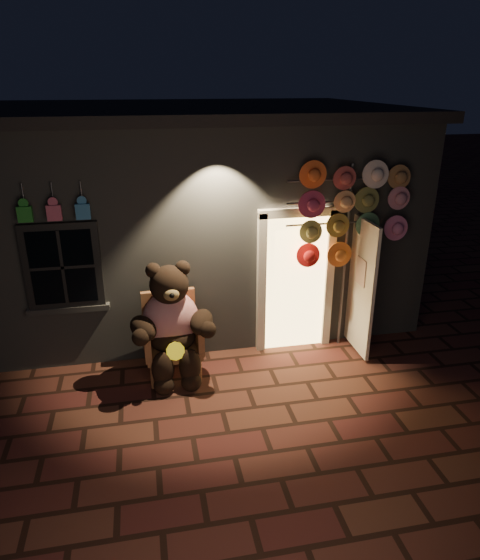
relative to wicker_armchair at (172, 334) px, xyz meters
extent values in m
plane|color=#512B1E|center=(0.53, -1.10, -0.57)|extent=(60.00, 60.00, 0.00)
cube|color=slate|center=(0.53, 2.90, 1.08)|extent=(7.00, 5.00, 3.30)
cube|color=black|center=(0.53, 2.90, 2.81)|extent=(7.30, 5.30, 0.16)
cube|color=black|center=(-1.37, 0.36, 0.98)|extent=(1.00, 0.10, 1.20)
cube|color=black|center=(-1.37, 0.33, 0.98)|extent=(0.82, 0.06, 1.02)
cube|color=slate|center=(-1.37, 0.36, 0.35)|extent=(1.10, 0.14, 0.08)
cube|color=#FFCF72|center=(1.88, 0.38, 0.48)|extent=(0.92, 0.10, 2.10)
cube|color=beige|center=(1.36, 0.34, 0.48)|extent=(0.12, 0.12, 2.20)
cube|color=beige|center=(2.40, 0.34, 0.48)|extent=(0.12, 0.12, 2.20)
cube|color=beige|center=(1.88, 0.34, 1.56)|extent=(1.16, 0.12, 0.12)
cube|color=beige|center=(2.78, 0.00, 0.48)|extent=(0.05, 0.80, 2.00)
cube|color=#227C25|center=(-1.72, 0.28, 1.73)|extent=(0.18, 0.07, 0.20)
cylinder|color=#59595E|center=(-1.72, 0.34, 1.98)|extent=(0.02, 0.02, 0.25)
cube|color=#C04F6A|center=(-1.37, 0.28, 1.73)|extent=(0.18, 0.07, 0.20)
cylinder|color=#59595E|center=(-1.37, 0.34, 1.98)|extent=(0.02, 0.02, 0.25)
cube|color=teal|center=(-1.02, 0.28, 1.73)|extent=(0.18, 0.07, 0.20)
cylinder|color=#59595E|center=(-1.02, 0.34, 1.98)|extent=(0.02, 0.02, 0.25)
cube|color=#8F5E37|center=(0.00, -0.09, -0.18)|extent=(0.78, 0.73, 0.11)
cube|color=#8F5E37|center=(-0.01, 0.23, 0.20)|extent=(0.75, 0.12, 0.75)
cube|color=#8F5E37|center=(-0.35, -0.13, 0.04)|extent=(0.11, 0.64, 0.43)
cube|color=#8F5E37|center=(0.36, -0.10, 0.04)|extent=(0.11, 0.64, 0.43)
cylinder|color=#8F5E37|center=(-0.30, -0.41, -0.40)|extent=(0.05, 0.05, 0.34)
cylinder|color=#8F5E37|center=(0.34, -0.38, -0.40)|extent=(0.05, 0.05, 0.34)
cylinder|color=#8F5E37|center=(-0.33, 0.19, -0.40)|extent=(0.05, 0.05, 0.34)
cylinder|color=#8F5E37|center=(0.31, 0.22, -0.40)|extent=(0.05, 0.05, 0.34)
ellipsoid|color=#B4131C|center=(0.00, -0.03, 0.25)|extent=(0.80, 0.65, 0.81)
ellipsoid|color=black|center=(0.00, -0.12, 0.01)|extent=(0.66, 0.57, 0.38)
sphere|color=black|center=(0.00, -0.09, 0.79)|extent=(0.55, 0.55, 0.52)
sphere|color=black|center=(-0.19, -0.06, 0.99)|extent=(0.20, 0.20, 0.20)
sphere|color=black|center=(0.19, -0.05, 0.99)|extent=(0.20, 0.20, 0.20)
ellipsoid|color=olive|center=(0.01, -0.33, 0.74)|extent=(0.21, 0.15, 0.16)
ellipsoid|color=black|center=(-0.37, -0.30, 0.29)|extent=(0.48, 0.60, 0.29)
ellipsoid|color=black|center=(0.40, -0.26, 0.29)|extent=(0.44, 0.59, 0.29)
ellipsoid|color=black|center=(-0.16, -0.47, -0.26)|extent=(0.29, 0.29, 0.50)
ellipsoid|color=black|center=(0.20, -0.46, -0.26)|extent=(0.29, 0.29, 0.50)
sphere|color=black|center=(-0.16, -0.54, -0.46)|extent=(0.27, 0.27, 0.27)
sphere|color=black|center=(0.20, -0.52, -0.46)|extent=(0.27, 0.27, 0.27)
cylinder|color=yellow|center=(0.02, -0.46, -0.01)|extent=(0.25, 0.11, 0.24)
cylinder|color=#59595E|center=(2.61, 0.28, 0.83)|extent=(0.04, 0.04, 2.80)
cylinder|color=#59595E|center=(2.30, 0.26, 2.02)|extent=(1.24, 0.03, 0.03)
cylinder|color=#59595E|center=(2.30, 0.26, 1.71)|extent=(1.24, 0.03, 0.03)
cylinder|color=#59595E|center=(2.30, 0.26, 1.40)|extent=(1.24, 0.03, 0.03)
cylinder|color=orange|center=(2.03, 0.20, 2.07)|extent=(0.35, 0.11, 0.36)
cylinder|color=#C24B49|center=(2.45, 0.17, 2.07)|extent=(0.35, 0.11, 0.36)
cylinder|color=white|center=(2.86, 0.14, 2.07)|extent=(0.35, 0.11, 0.36)
cylinder|color=#B17A48|center=(3.27, 0.20, 2.07)|extent=(0.35, 0.11, 0.36)
cylinder|color=#B6375D|center=(2.03, 0.17, 1.71)|extent=(0.35, 0.11, 0.36)
cylinder|color=#FCB372|center=(2.45, 0.14, 1.71)|extent=(0.35, 0.11, 0.36)
cylinder|color=olive|center=(2.86, 0.20, 1.71)|extent=(0.35, 0.11, 0.36)
cylinder|color=pink|center=(3.27, 0.17, 1.71)|extent=(0.35, 0.11, 0.36)
cylinder|color=#DACB5F|center=(2.03, 0.14, 1.35)|extent=(0.35, 0.11, 0.36)
cylinder|color=olive|center=(2.45, 0.20, 1.35)|extent=(0.35, 0.11, 0.36)
cylinder|color=#518758|center=(2.86, 0.17, 1.35)|extent=(0.35, 0.11, 0.36)
cylinder|color=pink|center=(3.27, 0.14, 1.35)|extent=(0.35, 0.11, 0.36)
cylinder|color=red|center=(2.03, 0.20, 0.98)|extent=(0.35, 0.11, 0.36)
cylinder|color=orange|center=(2.45, 0.17, 0.98)|extent=(0.35, 0.11, 0.36)
camera|label=1|loc=(-0.26, -6.22, 3.30)|focal=32.00mm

